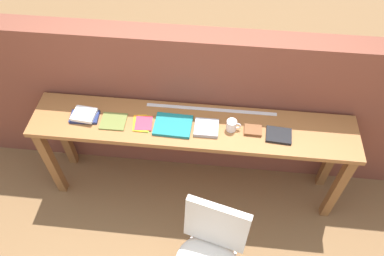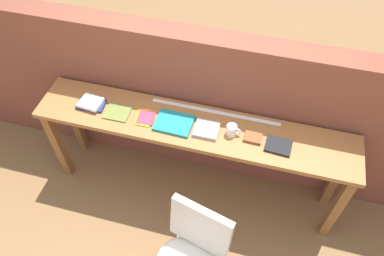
% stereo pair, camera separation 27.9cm
% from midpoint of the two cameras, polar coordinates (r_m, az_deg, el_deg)
% --- Properties ---
extents(ground_plane, '(40.00, 40.00, 0.00)m').
position_cam_midpoint_polar(ground_plane, '(3.41, 1.29, -13.03)').
color(ground_plane, brown).
extents(brick_wall_back, '(6.00, 0.20, 1.46)m').
position_cam_midpoint_polar(brick_wall_back, '(3.17, 4.33, 3.13)').
color(brick_wall_back, brown).
rests_on(brick_wall_back, ground).
extents(sideboard, '(2.50, 0.44, 0.88)m').
position_cam_midpoint_polar(sideboard, '(2.95, 2.96, -1.43)').
color(sideboard, '#996033').
rests_on(sideboard, ground).
extents(chair_white_moulded, '(0.54, 0.55, 0.89)m').
position_cam_midpoint_polar(chair_white_moulded, '(2.71, 3.05, -18.56)').
color(chair_white_moulded, silver).
rests_on(chair_white_moulded, ground).
extents(book_stack_leftmost, '(0.22, 0.16, 0.05)m').
position_cam_midpoint_polar(book_stack_leftmost, '(3.02, -12.62, 3.52)').
color(book_stack_leftmost, navy).
rests_on(book_stack_leftmost, sideboard).
extents(magazine_cycling, '(0.19, 0.17, 0.01)m').
position_cam_midpoint_polar(magazine_cycling, '(2.94, -8.64, 2.21)').
color(magazine_cycling, olive).
rests_on(magazine_cycling, sideboard).
extents(pamphlet_pile_colourful, '(0.16, 0.18, 0.01)m').
position_cam_midpoint_polar(pamphlet_pile_colourful, '(2.88, -4.45, 1.43)').
color(pamphlet_pile_colourful, green).
rests_on(pamphlet_pile_colourful, sideboard).
extents(book_open_centre, '(0.29, 0.23, 0.02)m').
position_cam_midpoint_polar(book_open_centre, '(2.83, 0.05, 0.60)').
color(book_open_centre, '#19757A').
rests_on(book_open_centre, sideboard).
extents(book_grey_hardcover, '(0.18, 0.17, 0.03)m').
position_cam_midpoint_polar(book_grey_hardcover, '(2.79, 5.07, -0.41)').
color(book_grey_hardcover, '#9E9EA3').
rests_on(book_grey_hardcover, sideboard).
extents(mug, '(0.11, 0.08, 0.09)m').
position_cam_midpoint_polar(mug, '(2.78, 8.98, -0.50)').
color(mug, white).
rests_on(mug, sideboard).
extents(leather_journal_brown, '(0.13, 0.10, 0.02)m').
position_cam_midpoint_polar(leather_journal_brown, '(2.80, 12.10, -1.63)').
color(leather_journal_brown, brown).
rests_on(leather_journal_brown, sideboard).
extents(book_repair_rightmost, '(0.20, 0.16, 0.02)m').
position_cam_midpoint_polar(book_repair_rightmost, '(2.80, 15.83, -2.83)').
color(book_repair_rightmost, black).
rests_on(book_repair_rightmost, sideboard).
extents(ruler_metal_back_edge, '(1.02, 0.03, 0.00)m').
position_cam_midpoint_polar(ruler_metal_back_edge, '(2.94, 6.26, 2.30)').
color(ruler_metal_back_edge, silver).
rests_on(ruler_metal_back_edge, sideboard).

